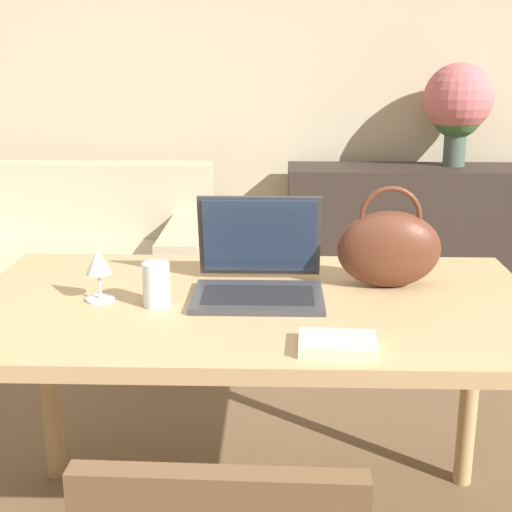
{
  "coord_description": "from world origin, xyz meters",
  "views": [
    {
      "loc": [
        0.2,
        -1.03,
        1.4
      ],
      "look_at": [
        0.15,
        0.74,
        0.89
      ],
      "focal_mm": 50.0,
      "sensor_mm": 36.0,
      "label": 1
    }
  ],
  "objects_px": {
    "wine_glass": "(98,265)",
    "flower_vase": "(458,104)",
    "drinking_glass": "(156,285)",
    "laptop": "(259,268)",
    "couch": "(64,273)",
    "handbag": "(389,248)"
  },
  "relations": [
    {
      "from": "drinking_glass",
      "to": "wine_glass",
      "type": "relative_size",
      "value": 0.8
    },
    {
      "from": "laptop",
      "to": "wine_glass",
      "type": "bearing_deg",
      "value": -168.13
    },
    {
      "from": "couch",
      "to": "flower_vase",
      "type": "xyz_separation_m",
      "value": [
        2.1,
        0.43,
        0.85
      ]
    },
    {
      "from": "couch",
      "to": "laptop",
      "type": "height_order",
      "value": "laptop"
    },
    {
      "from": "wine_glass",
      "to": "laptop",
      "type": "bearing_deg",
      "value": 11.87
    },
    {
      "from": "couch",
      "to": "wine_glass",
      "type": "distance_m",
      "value": 2.0
    },
    {
      "from": "couch",
      "to": "laptop",
      "type": "distance_m",
      "value": 2.1
    },
    {
      "from": "wine_glass",
      "to": "flower_vase",
      "type": "height_order",
      "value": "flower_vase"
    },
    {
      "from": "couch",
      "to": "drinking_glass",
      "type": "distance_m",
      "value": 2.08
    },
    {
      "from": "drinking_glass",
      "to": "laptop",
      "type": "bearing_deg",
      "value": 25.77
    },
    {
      "from": "wine_glass",
      "to": "flower_vase",
      "type": "distance_m",
      "value": 2.66
    },
    {
      "from": "wine_glass",
      "to": "drinking_glass",
      "type": "bearing_deg",
      "value": -13.54
    },
    {
      "from": "couch",
      "to": "handbag",
      "type": "distance_m",
      "value": 2.27
    },
    {
      "from": "couch",
      "to": "wine_glass",
      "type": "height_order",
      "value": "wine_glass"
    },
    {
      "from": "couch",
      "to": "handbag",
      "type": "xyz_separation_m",
      "value": [
        1.43,
        -1.66,
        0.6
      ]
    },
    {
      "from": "handbag",
      "to": "couch",
      "type": "bearing_deg",
      "value": 130.61
    },
    {
      "from": "flower_vase",
      "to": "wine_glass",
      "type": "bearing_deg",
      "value": -122.89
    },
    {
      "from": "couch",
      "to": "wine_glass",
      "type": "bearing_deg",
      "value": -69.89
    },
    {
      "from": "couch",
      "to": "flower_vase",
      "type": "relative_size",
      "value": 2.73
    },
    {
      "from": "drinking_glass",
      "to": "wine_glass",
      "type": "distance_m",
      "value": 0.17
    },
    {
      "from": "couch",
      "to": "flower_vase",
      "type": "distance_m",
      "value": 2.3
    },
    {
      "from": "laptop",
      "to": "handbag",
      "type": "relative_size",
      "value": 1.2
    }
  ]
}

